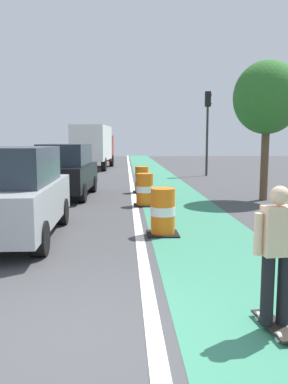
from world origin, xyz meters
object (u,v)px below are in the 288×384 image
object	(u,v)px
parked_suv_nearest	(14,193)
traffic_barrel_mid	(145,190)
parked_suv_second	(66,170)
street_tree_sidewalk	(267,98)
delivery_truck_down_block	(94,145)
skateboarder_on_lane	(277,254)
traffic_barrel_front	(163,212)
traffic_light_corner	(208,118)
traffic_barrel_back	(142,180)

from	to	relation	value
parked_suv_nearest	traffic_barrel_mid	bearing A→B (deg)	54.03
traffic_barrel_mid	parked_suv_nearest	bearing A→B (deg)	-125.97
parked_suv_second	street_tree_sidewalk	distance (m)	7.89
traffic_barrel_mid	delivery_truck_down_block	xyz separation A→B (m)	(-3.02, 17.22, 1.31)
skateboarder_on_lane	street_tree_sidewalk	bearing A→B (deg)	71.26
traffic_barrel_front	traffic_light_corner	distance (m)	16.04
traffic_barrel_back	traffic_light_corner	size ratio (longest dim) A/B	0.21
parked_suv_second	traffic_barrel_front	size ratio (longest dim) A/B	4.30
traffic_barrel_back	delivery_truck_down_block	distance (m)	14.25
traffic_barrel_mid	traffic_light_corner	xyz separation A→B (m)	(4.38, 11.10, 2.97)
traffic_light_corner	street_tree_sidewalk	world-z (taller)	traffic_light_corner
skateboarder_on_lane	traffic_barrel_front	size ratio (longest dim) A/B	1.55
traffic_barrel_back	delivery_truck_down_block	xyz separation A→B (m)	(-3.07, 13.85, 1.31)
parked_suv_second	traffic_light_corner	bearing A→B (deg)	50.44
traffic_light_corner	street_tree_sidewalk	size ratio (longest dim) A/B	1.02
parked_suv_second	traffic_barrel_back	world-z (taller)	parked_suv_second
traffic_barrel_back	street_tree_sidewalk	bearing A→B (deg)	-27.67
traffic_light_corner	street_tree_sidewalk	bearing A→B (deg)	-89.76
traffic_barrel_front	traffic_light_corner	bearing A→B (deg)	74.69
traffic_barrel_mid	traffic_light_corner	bearing A→B (deg)	68.46
delivery_truck_down_block	traffic_barrel_back	bearing A→B (deg)	-77.51
traffic_barrel_front	street_tree_sidewalk	bearing A→B (deg)	50.96
parked_suv_nearest	traffic_barrel_front	distance (m)	3.37
parked_suv_nearest	delivery_truck_down_block	size ratio (longest dim) A/B	0.60
skateboarder_on_lane	parked_suv_second	size ratio (longest dim) A/B	0.36
traffic_barrel_back	street_tree_sidewalk	distance (m)	5.85
traffic_barrel_back	parked_suv_nearest	bearing A→B (deg)	-112.38
skateboarder_on_lane	street_tree_sidewalk	size ratio (longest dim) A/B	0.34
delivery_truck_down_block	street_tree_sidewalk	xyz separation A→B (m)	(7.45, -16.14, 1.82)
skateboarder_on_lane	traffic_barrel_front	bearing A→B (deg)	100.26
parked_suv_nearest	traffic_barrel_back	distance (m)	8.29
traffic_barrel_mid	street_tree_sidewalk	bearing A→B (deg)	13.68
parked_suv_second	delivery_truck_down_block	distance (m)	14.99
traffic_barrel_front	parked_suv_nearest	bearing A→B (deg)	-176.97
skateboarder_on_lane	traffic_light_corner	xyz separation A→B (m)	(3.31, 19.90, 2.59)
parked_suv_second	traffic_barrel_back	size ratio (longest dim) A/B	4.30
parked_suv_nearest	traffic_barrel_front	xyz separation A→B (m)	(3.33, 0.18, -0.50)
parked_suv_nearest	delivery_truck_down_block	distance (m)	21.52
parked_suv_second	traffic_light_corner	size ratio (longest dim) A/B	0.92
skateboarder_on_lane	parked_suv_nearest	bearing A→B (deg)	132.72
parked_suv_second	delivery_truck_down_block	bearing A→B (deg)	90.38
skateboarder_on_lane	delivery_truck_down_block	size ratio (longest dim) A/B	0.22
delivery_truck_down_block	traffic_light_corner	xyz separation A→B (m)	(7.40, -6.13, 1.65)
parked_suv_nearest	parked_suv_second	xyz separation A→B (m)	(0.18, 6.54, 0.00)
traffic_barrel_front	traffic_barrel_back	xyz separation A→B (m)	(-0.18, 7.48, 0.00)
skateboarder_on_lane	parked_suv_second	distance (m)	11.76
traffic_light_corner	traffic_barrel_back	bearing A→B (deg)	-119.32
skateboarder_on_lane	parked_suv_nearest	xyz separation A→B (m)	(-4.18, 4.52, 0.12)
parked_suv_second	traffic_light_corner	distance (m)	11.73
street_tree_sidewalk	traffic_barrel_back	bearing A→B (deg)	152.33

